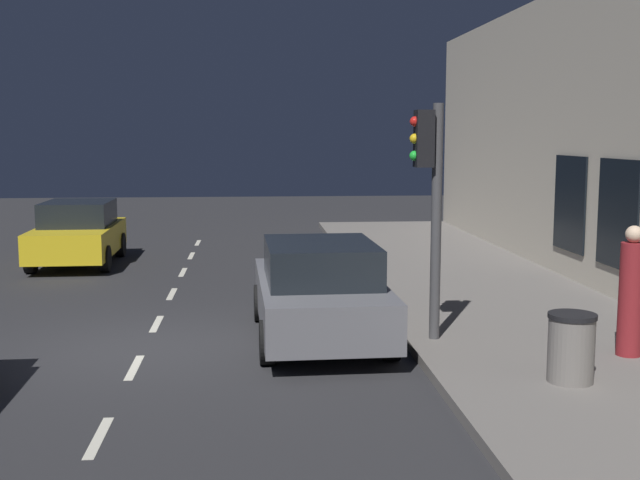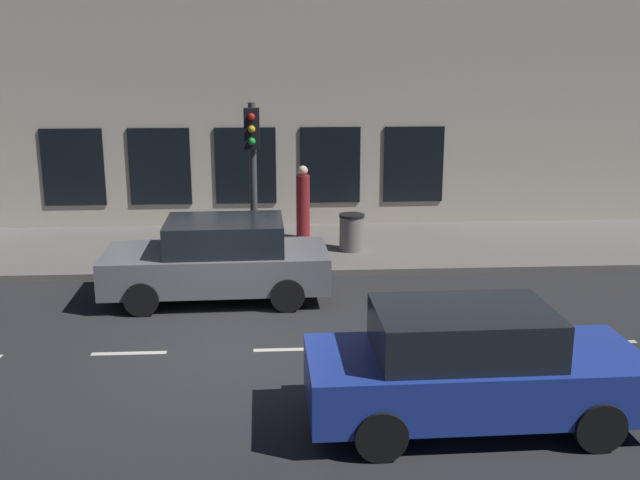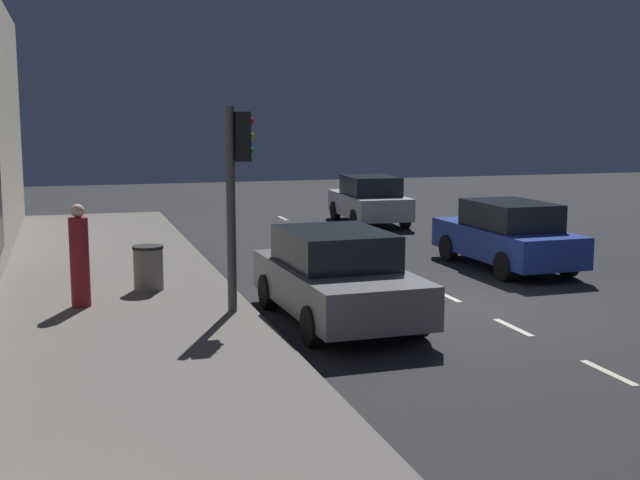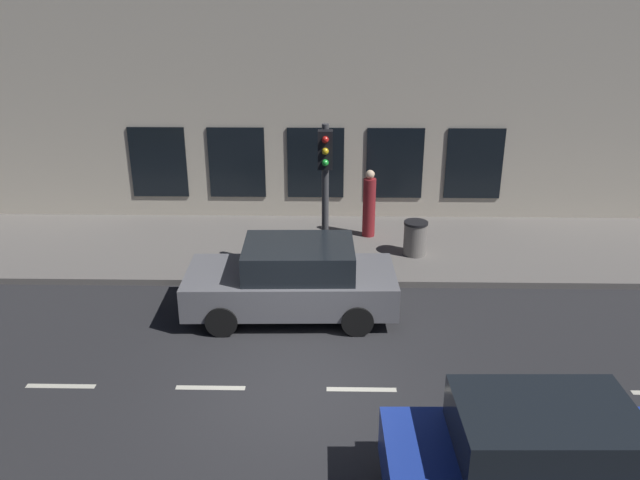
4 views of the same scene
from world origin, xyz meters
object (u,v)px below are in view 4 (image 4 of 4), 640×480
(parked_car_2, at_px, (550,460))
(trash_bin, at_px, (415,238))
(pedestrian_0, at_px, (369,205))
(parked_car_0, at_px, (293,280))
(traffic_light, at_px, (325,178))

(parked_car_2, distance_m, trash_bin, 8.28)
(pedestrian_0, relative_size, trash_bin, 2.11)
(parked_car_2, xyz_separation_m, pedestrian_0, (9.54, 1.79, 0.23))
(parked_car_0, bearing_deg, traffic_light, -23.56)
(parked_car_0, height_order, trash_bin, parked_car_0)
(trash_bin, bearing_deg, traffic_light, 120.61)
(pedestrian_0, bearing_deg, traffic_light, -63.75)
(traffic_light, height_order, trash_bin, traffic_light)
(traffic_light, relative_size, parked_car_0, 0.81)
(traffic_light, relative_size, trash_bin, 4.06)
(parked_car_0, xyz_separation_m, trash_bin, (2.93, -2.90, -0.20))
(parked_car_2, bearing_deg, parked_car_0, -147.07)
(pedestrian_0, distance_m, trash_bin, 1.75)
(parked_car_2, bearing_deg, traffic_light, -158.03)
(parked_car_2, bearing_deg, trash_bin, -176.30)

